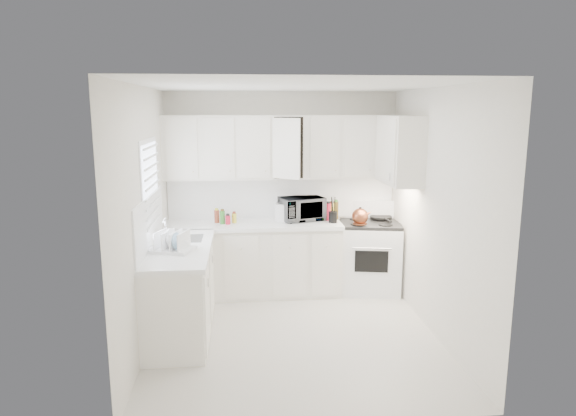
{
  "coord_description": "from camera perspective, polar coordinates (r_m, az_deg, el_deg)",
  "views": [
    {
      "loc": [
        -0.53,
        -5.08,
        2.38
      ],
      "look_at": [
        0.0,
        0.7,
        1.25
      ],
      "focal_mm": 31.91,
      "sensor_mm": 36.0,
      "label": 1
    }
  ],
  "objects": [
    {
      "name": "sink",
      "position": [
        5.82,
        -11.62,
        -2.22
      ],
      "size": [
        0.42,
        0.38,
        0.3
      ],
      "primitive_type": null,
      "color": "gray",
      "rests_on": "countertop_left"
    },
    {
      "name": "upper_cabinets_back",
      "position": [
        6.6,
        -0.59,
        3.34
      ],
      "size": [
        3.0,
        0.33,
        0.8
      ],
      "primitive_type": null,
      "color": "silver",
      "rests_on": "wall_back"
    },
    {
      "name": "lower_cabinets_back",
      "position": [
        6.67,
        -3.83,
        -5.84
      ],
      "size": [
        2.22,
        0.6,
        0.9
      ],
      "primitive_type": null,
      "color": "silver",
      "rests_on": "floor"
    },
    {
      "name": "tea_kettle",
      "position": [
        6.52,
        8.04,
        -0.8
      ],
      "size": [
        0.3,
        0.28,
        0.24
      ],
      "primitive_type": null,
      "rotation": [
        0.0,
        0.0,
        -0.26
      ],
      "color": "#994129",
      "rests_on": "stove"
    },
    {
      "name": "rice_cooker",
      "position": [
        6.65,
        -0.36,
        -0.27
      ],
      "size": [
        0.31,
        0.31,
        0.26
      ],
      "primitive_type": null,
      "rotation": [
        0.0,
        0.0,
        0.21
      ],
      "color": "white",
      "rests_on": "countertop_back"
    },
    {
      "name": "wall_right",
      "position": [
        5.58,
        16.22,
        -0.59
      ],
      "size": [
        0.0,
        3.2,
        3.2
      ],
      "primitive_type": "plane",
      "rotation": [
        1.57,
        0.0,
        -1.57
      ],
      "color": "silver",
      "rests_on": "ground"
    },
    {
      "name": "sauce_right_1",
      "position": [
        6.72,
        4.85,
        -0.49
      ],
      "size": [
        0.06,
        0.06,
        0.19
      ],
      "primitive_type": "cylinder",
      "color": "yellow",
      "rests_on": "countertop_back"
    },
    {
      "name": "lower_cabinets_left",
      "position": [
        5.66,
        -11.86,
        -9.16
      ],
      "size": [
        0.6,
        1.6,
        0.9
      ],
      "primitive_type": null,
      "color": "silver",
      "rests_on": "floor"
    },
    {
      "name": "spice_left_0",
      "position": [
        6.65,
        -7.89,
        -0.94
      ],
      "size": [
        0.06,
        0.06,
        0.13
      ],
      "primitive_type": "cylinder",
      "color": "brown",
      "rests_on": "countertop_back"
    },
    {
      "name": "microwave",
      "position": [
        6.65,
        1.54,
        0.2
      ],
      "size": [
        0.61,
        0.45,
        0.37
      ],
      "primitive_type": "imported",
      "rotation": [
        0.0,
        0.0,
        0.31
      ],
      "color": "gray",
      "rests_on": "countertop_back"
    },
    {
      "name": "wall_back",
      "position": [
        6.79,
        -0.7,
        1.85
      ],
      "size": [
        3.0,
        0.0,
        3.0
      ],
      "primitive_type": "plane",
      "rotation": [
        1.57,
        0.0,
        0.0
      ],
      "color": "silver",
      "rests_on": "ground"
    },
    {
      "name": "upper_cabinets_right",
      "position": [
        6.25,
        12.19,
        2.67
      ],
      "size": [
        0.33,
        0.9,
        0.8
      ],
      "primitive_type": null,
      "color": "silver",
      "rests_on": "wall_right"
    },
    {
      "name": "wall_left",
      "position": [
        5.29,
        -15.7,
        -1.19
      ],
      "size": [
        0.0,
        3.2,
        3.2
      ],
      "primitive_type": "plane",
      "rotation": [
        1.57,
        0.0,
        1.57
      ],
      "color": "silver",
      "rests_on": "ground"
    },
    {
      "name": "sauce_right_0",
      "position": [
        6.77,
        4.3,
        -0.4
      ],
      "size": [
        0.06,
        0.06,
        0.19
      ],
      "primitive_type": "cylinder",
      "color": "red",
      "rests_on": "countertop_back"
    },
    {
      "name": "ceiling",
      "position": [
        5.12,
        0.74,
        13.48
      ],
      "size": [
        3.2,
        3.2,
        0.0
      ],
      "primitive_type": "plane",
      "rotation": [
        3.14,
        0.0,
        0.0
      ],
      "color": "white",
      "rests_on": "ground"
    },
    {
      "name": "window_blinds",
      "position": [
        5.58,
        -14.99,
        2.08
      ],
      "size": [
        0.06,
        0.96,
        1.06
      ],
      "primitive_type": null,
      "color": "white",
      "rests_on": "wall_left"
    },
    {
      "name": "utensil_crock",
      "position": [
        6.52,
        5.04,
        -0.15
      ],
      "size": [
        0.12,
        0.12,
        0.35
      ],
      "primitive_type": null,
      "rotation": [
        0.0,
        0.0,
        0.06
      ],
      "color": "black",
      "rests_on": "countertop_back"
    },
    {
      "name": "backsplash_left",
      "position": [
        5.49,
        -15.19,
        -1.52
      ],
      "size": [
        0.02,
        1.6,
        0.55
      ],
      "primitive_type": "cube",
      "color": "white",
      "rests_on": "wall_left"
    },
    {
      "name": "paper_towel",
      "position": [
        6.74,
        -0.41,
        -0.07
      ],
      "size": [
        0.12,
        0.12,
        0.27
      ],
      "primitive_type": "cylinder",
      "color": "white",
      "rests_on": "countertop_back"
    },
    {
      "name": "countertop_back",
      "position": [
        6.54,
        -3.88,
        -1.88
      ],
      "size": [
        2.24,
        0.64,
        0.05
      ],
      "primitive_type": "cube",
      "color": "white",
      "rests_on": "lower_cabinets_back"
    },
    {
      "name": "wall_front",
      "position": [
        3.68,
        3.3,
        -6.03
      ],
      "size": [
        3.0,
        0.0,
        3.0
      ],
      "primitive_type": "plane",
      "rotation": [
        -1.57,
        0.0,
        0.0
      ],
      "color": "silver",
      "rests_on": "ground"
    },
    {
      "name": "spice_left_1",
      "position": [
        6.56,
        -7.26,
        -1.09
      ],
      "size": [
        0.06,
        0.06,
        0.13
      ],
      "primitive_type": "cylinder",
      "color": "#337F2A",
      "rests_on": "countertop_back"
    },
    {
      "name": "frying_pan",
      "position": [
        6.93,
        10.31,
        -0.94
      ],
      "size": [
        0.35,
        0.53,
        0.04
      ],
      "primitive_type": null,
      "rotation": [
        0.0,
        0.0,
        0.14
      ],
      "color": "black",
      "rests_on": "stove"
    },
    {
      "name": "countertop_left",
      "position": [
        5.52,
        -11.95,
        -4.52
      ],
      "size": [
        0.64,
        1.62,
        0.05
      ],
      "primitive_type": "cube",
      "color": "white",
      "rests_on": "lower_cabinets_left"
    },
    {
      "name": "backsplash_back",
      "position": [
        6.79,
        -0.69,
        1.22
      ],
      "size": [
        2.98,
        0.02,
        0.55
      ],
      "primitive_type": "cube",
      "color": "white",
      "rests_on": "wall_back"
    },
    {
      "name": "spice_left_2",
      "position": [
        6.65,
        -6.59,
        -0.92
      ],
      "size": [
        0.06,
        0.06,
        0.13
      ],
      "primitive_type": "cylinder",
      "color": "red",
      "rests_on": "countertop_back"
    },
    {
      "name": "dish_rack",
      "position": [
        5.35,
        -12.9,
        -3.45
      ],
      "size": [
        0.51,
        0.44,
        0.24
      ],
      "primitive_type": null,
      "rotation": [
        0.0,
        0.0,
        -0.32
      ],
      "color": "white",
      "rests_on": "countertop_left"
    },
    {
      "name": "spice_left_3",
      "position": [
        6.56,
        -5.95,
        -1.07
      ],
      "size": [
        0.06,
        0.06,
        0.13
      ],
      "primitive_type": "cylinder",
      "color": "yellow",
      "rests_on": "countertop_back"
    },
    {
      "name": "sauce_right_2",
      "position": [
        6.79,
        5.22,
        -0.38
      ],
      "size": [
        0.06,
        0.06,
        0.19
      ],
      "primitive_type": "cylinder",
      "color": "#524017",
      "rests_on": "countertop_back"
    },
    {
      "name": "floor",
      "position": [
        5.64,
        0.67,
        -13.96
      ],
      "size": [
        3.2,
        3.2,
        0.0
      ],
      "primitive_type": "plane",
      "color": "beige",
      "rests_on": "ground"
    },
    {
      "name": "stove",
      "position": [
        6.82,
        9.1,
        -4.33
      ],
      "size": [
        0.87,
        0.76,
        1.19
      ],
      "primitive_type": null,
      "rotation": [
        0.0,
        0.0,
        -0.18
      ],
      "color": "white",
      "rests_on": "floor"
    }
  ]
}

